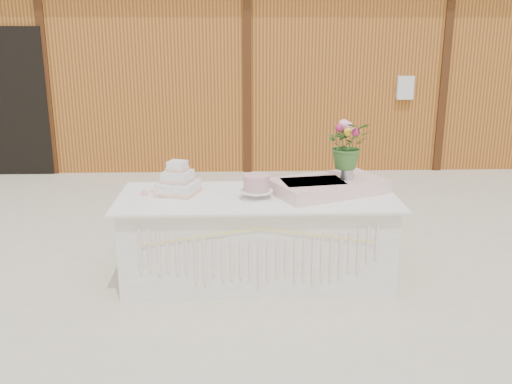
% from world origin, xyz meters
% --- Properties ---
extents(ground, '(80.00, 80.00, 0.00)m').
position_xyz_m(ground, '(0.00, 0.00, 0.00)').
color(ground, beige).
rests_on(ground, ground).
extents(barn, '(12.60, 4.60, 3.30)m').
position_xyz_m(barn, '(-0.01, 5.99, 1.68)').
color(barn, '#B06B25').
rests_on(barn, ground).
extents(cake_table, '(2.40, 1.00, 0.77)m').
position_xyz_m(cake_table, '(0.00, -0.00, 0.39)').
color(cake_table, white).
rests_on(cake_table, ground).
extents(wedding_cake, '(0.41, 0.41, 0.29)m').
position_xyz_m(wedding_cake, '(-0.69, 0.10, 0.87)').
color(wedding_cake, white).
rests_on(wedding_cake, cake_table).
extents(pink_cake_stand, '(0.28, 0.28, 0.20)m').
position_xyz_m(pink_cake_stand, '(-0.01, -0.08, 0.88)').
color(pink_cake_stand, white).
rests_on(pink_cake_stand, cake_table).
extents(satin_runner, '(1.09, 0.89, 0.12)m').
position_xyz_m(satin_runner, '(0.63, 0.09, 0.83)').
color(satin_runner, beige).
rests_on(satin_runner, cake_table).
extents(flower_vase, '(0.11, 0.11, 0.15)m').
position_xyz_m(flower_vase, '(0.79, 0.08, 0.96)').
color(flower_vase, '#B2B2B7').
rests_on(flower_vase, satin_runner).
extents(bouquet, '(0.39, 0.35, 0.42)m').
position_xyz_m(bouquet, '(0.79, 0.08, 1.25)').
color(bouquet, '#366327').
rests_on(bouquet, flower_vase).
extents(loose_flowers, '(0.24, 0.35, 0.02)m').
position_xyz_m(loose_flowers, '(-0.97, 0.02, 0.78)').
color(loose_flowers, pink).
rests_on(loose_flowers, cake_table).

